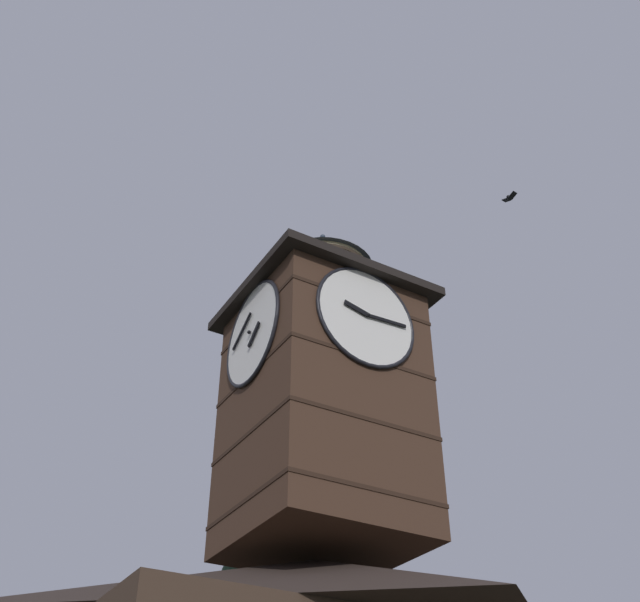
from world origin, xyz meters
The scene contains 4 objects.
clock_tower centered at (1.70, -2.13, 11.40)m, with size 4.80×4.80×9.47m.
pine_tree_behind centered at (-0.76, -9.37, 8.22)m, with size 5.41×5.41×19.47m.
moon centered at (-16.68, -27.52, 15.91)m, with size 1.65×1.65×1.65m.
flying_bird_low centered at (-3.80, 0.33, 18.82)m, with size 0.26×0.54×0.14m.
Camera 1 is at (10.82, 13.22, 1.41)m, focal length 44.32 mm.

